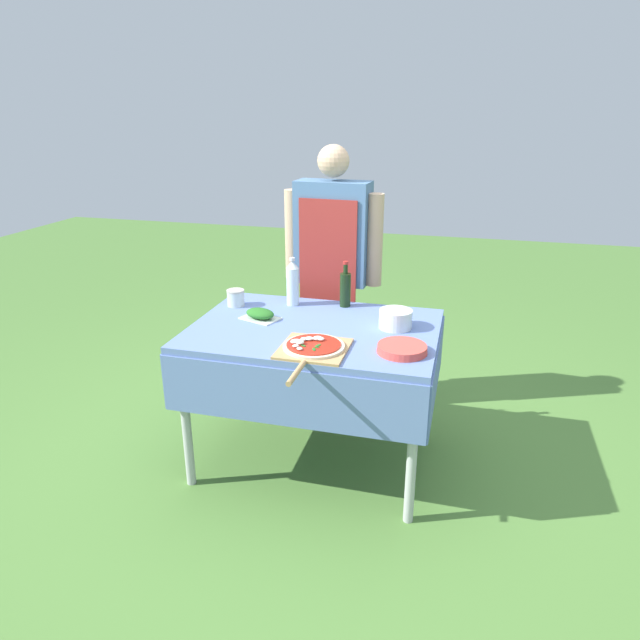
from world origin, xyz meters
The scene contains 10 objects.
ground_plane centered at (0.00, 0.00, 0.00)m, with size 12.00×12.00×0.00m, color #517F38.
prep_table centered at (0.00, 0.00, 0.68)m, with size 1.24×0.88×0.77m.
person_cook centered at (-0.07, 0.68, 0.95)m, with size 0.60×0.22×1.61m.
pizza_on_peel centered at (0.07, -0.29, 0.78)m, with size 0.31×0.52×0.05m.
oil_bottle centered at (0.08, 0.35, 0.87)m, with size 0.06×0.06×0.25m.
water_bottle centered at (-0.21, 0.30, 0.90)m, with size 0.07×0.07×0.27m.
herb_container centered at (-0.30, 0.04, 0.80)m, with size 0.22×0.19×0.05m.
mixing_tub centered at (0.39, 0.10, 0.82)m, with size 0.16×0.16×0.09m, color silver.
plate_stack centered at (0.46, -0.20, 0.79)m, with size 0.23×0.23×0.03m.
sauce_jar centered at (-0.51, 0.21, 0.81)m, with size 0.10×0.10×0.09m.
Camera 1 is at (0.71, -2.56, 1.80)m, focal length 32.00 mm.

